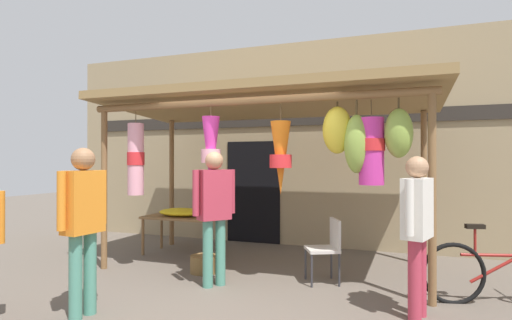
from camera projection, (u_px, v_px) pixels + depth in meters
The scene contains 11 objects.
ground_plane at pixel (243, 284), 5.26m from camera, with size 30.00×30.00×0.00m, color #60564C.
shop_facade at pixel (295, 144), 7.83m from camera, with size 9.94×0.29×3.88m.
market_stall_canopy at pixel (271, 115), 5.90m from camera, with size 5.01×2.37×2.63m.
display_table at pixel (183, 220), 6.94m from camera, with size 1.32×0.66×0.66m.
flower_heap_on_table at pixel (182, 212), 6.96m from camera, with size 0.81×0.57×0.13m.
folding_chair at pixel (328, 244), 5.32m from camera, with size 0.53×0.53×0.84m.
wicker_basket_by_table at pixel (205, 264), 5.81m from camera, with size 0.41×0.41×0.24m, color brown.
parked_bicycle at pixel (501, 273), 4.50m from camera, with size 1.71×0.57×0.92m.
customer_foreground at pixel (83, 216), 4.15m from camera, with size 0.26×0.59×1.74m.
shopper_by_bananas at pixel (417, 223), 4.11m from camera, with size 0.33×0.57×1.65m.
passerby_at_right at pixel (214, 206), 5.17m from camera, with size 0.42×0.48×1.73m.
Camera 1 is at (1.97, -4.88, 1.60)m, focal length 28.27 mm.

